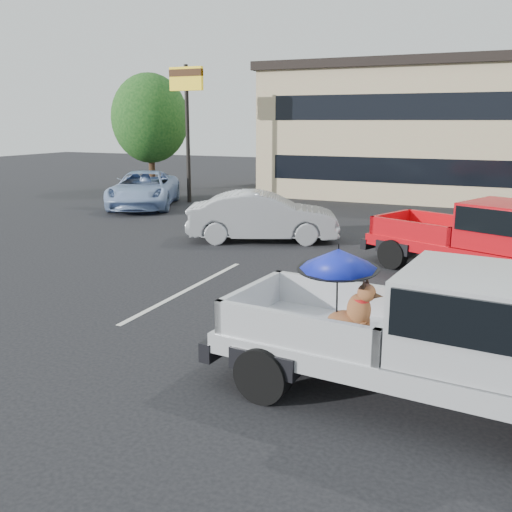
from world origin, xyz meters
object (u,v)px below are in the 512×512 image
object	(u,v)px
tree_left	(150,118)
silver_sedan	(263,217)
silver_pickup	(450,334)
motel_sign	(187,97)
blue_suv	(144,189)
red_pickup	(496,237)

from	to	relation	value
tree_left	silver_sedan	size ratio (longest dim) A/B	1.31
silver_pickup	tree_left	bearing A→B (deg)	138.04
motel_sign	tree_left	xyz separation A→B (m)	(-4.00, 3.00, -0.92)
silver_pickup	blue_suv	bearing A→B (deg)	141.68
red_pickup	silver_sedan	distance (m)	6.93
motel_sign	blue_suv	world-z (taller)	motel_sign
silver_pickup	red_pickup	world-z (taller)	silver_pickup
tree_left	motel_sign	bearing A→B (deg)	-36.87
motel_sign	blue_suv	size ratio (longest dim) A/B	1.10
tree_left	silver_pickup	world-z (taller)	tree_left
red_pickup	tree_left	bearing A→B (deg)	169.36
motel_sign	tree_left	world-z (taller)	tree_left
blue_suv	tree_left	bearing A→B (deg)	95.72
silver_sedan	blue_suv	bearing A→B (deg)	37.55
tree_left	blue_suv	distance (m)	6.58
silver_sedan	blue_suv	size ratio (longest dim) A/B	0.84
motel_sign	silver_sedan	bearing A→B (deg)	-45.26
tree_left	red_pickup	size ratio (longest dim) A/B	1.03
tree_left	silver_pickup	bearing A→B (deg)	-47.56
motel_sign	silver_pickup	size ratio (longest dim) A/B	1.02
motel_sign	silver_sedan	distance (m)	9.94
silver_pickup	blue_suv	xyz separation A→B (m)	(-13.80, 13.29, -0.29)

